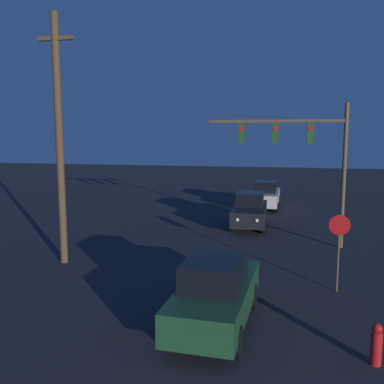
{
  "coord_description": "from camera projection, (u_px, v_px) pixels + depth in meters",
  "views": [
    {
      "loc": [
        3.14,
        -3.58,
        4.93
      ],
      "look_at": [
        0.0,
        11.16,
        2.86
      ],
      "focal_mm": 40.0,
      "sensor_mm": 36.0,
      "label": 1
    }
  ],
  "objects": [
    {
      "name": "car_near",
      "position": [
        216.0,
        293.0,
        10.94
      ],
      "size": [
        1.94,
        4.66,
        1.81
      ],
      "rotation": [
        0.0,
        0.0,
        -0.06
      ],
      "color": "#1E4728",
      "rests_on": "ground_plane"
    },
    {
      "name": "car_mid",
      "position": [
        250.0,
        210.0,
        22.67
      ],
      "size": [
        1.8,
        4.61,
        1.81
      ],
      "rotation": [
        0.0,
        0.0,
        3.16
      ],
      "color": "black",
      "rests_on": "ground_plane"
    },
    {
      "name": "car_far",
      "position": [
        266.0,
        195.0,
        28.28
      ],
      "size": [
        1.84,
        4.63,
        1.81
      ],
      "rotation": [
        0.0,
        0.0,
        -0.03
      ],
      "color": "beige",
      "rests_on": "ground_plane"
    },
    {
      "name": "traffic_signal_mast",
      "position": [
        303.0,
        148.0,
        18.39
      ],
      "size": [
        5.93,
        0.3,
        6.2
      ],
      "color": "brown",
      "rests_on": "ground_plane"
    },
    {
      "name": "stop_sign",
      "position": [
        339.0,
        239.0,
        13.22
      ],
      "size": [
        0.64,
        0.07,
        2.45
      ],
      "color": "brown",
      "rests_on": "ground_plane"
    },
    {
      "name": "utility_pole",
      "position": [
        59.0,
        138.0,
        15.84
      ],
      "size": [
        1.39,
        0.28,
        9.24
      ],
      "color": "brown",
      "rests_on": "ground_plane"
    },
    {
      "name": "fire_hydrant",
      "position": [
        376.0,
        344.0,
        9.12
      ],
      "size": [
        0.24,
        0.24,
        0.93
      ],
      "color": "red",
      "rests_on": "ground_plane"
    }
  ]
}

